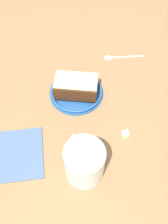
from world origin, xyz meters
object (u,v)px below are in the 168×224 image
at_px(tea_mug, 84,162).
at_px(cake_slice, 76,87).
at_px(folded_napkin, 18,154).
at_px(sugar_cube, 126,134).
at_px(small_plate, 76,92).
at_px(teaspoon, 115,57).

bearing_deg(tea_mug, cake_slice, 156.93).
bearing_deg(folded_napkin, tea_mug, 47.26).
bearing_deg(tea_mug, sugar_cube, 103.22).
relative_size(small_plate, sugar_cube, 10.13).
relative_size(tea_mug, folded_napkin, 0.86).
bearing_deg(teaspoon, small_plate, -68.74).
bearing_deg(small_plate, sugar_cube, 14.85).
height_order(folded_napkin, sugar_cube, sugar_cube).
relative_size(tea_mug, sugar_cube, 7.87).
relative_size(cake_slice, sugar_cube, 8.95).
relative_size(small_plate, teaspoon, 1.27).
relative_size(cake_slice, tea_mug, 1.14).
height_order(teaspoon, folded_napkin, teaspoon).
bearing_deg(sugar_cube, tea_mug, -76.78).
distance_m(small_plate, sugar_cube, 0.19).
distance_m(folded_napkin, sugar_cube, 0.28).
relative_size(folded_napkin, sugar_cube, 9.16).
relative_size(teaspoon, folded_napkin, 0.87).
bearing_deg(cake_slice, sugar_cube, 15.47).
xyz_separation_m(small_plate, folded_napkin, (0.10, -0.22, -0.00)).
height_order(tea_mug, folded_napkin, tea_mug).
distance_m(small_plate, tea_mug, 0.24).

